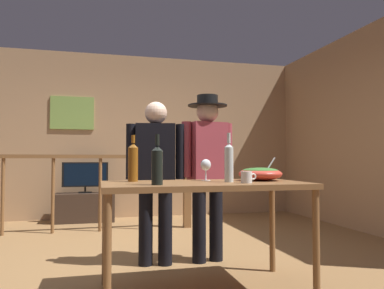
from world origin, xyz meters
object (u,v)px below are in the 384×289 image
(tv_console, at_px, (85,207))
(wine_bottle_clear, at_px, (229,162))
(wine_bottle_dark, at_px, (157,164))
(person_standing_left, at_px, (156,169))
(serving_table, at_px, (205,193))
(flat_screen_tv, at_px, (85,175))
(mug_white, at_px, (247,177))
(wine_bottle_amber, at_px, (133,162))
(salad_bowl, at_px, (260,173))
(wine_glass, at_px, (206,166))
(person_standing_right, at_px, (208,163))
(stair_railing, at_px, (95,180))
(framed_picture, at_px, (72,113))

(tv_console, bearing_deg, wine_bottle_clear, -71.70)
(wine_bottle_dark, relative_size, person_standing_left, 0.22)
(serving_table, relative_size, person_standing_left, 0.99)
(flat_screen_tv, xyz_separation_m, wine_bottle_clear, (1.15, -3.44, 0.22))
(wine_bottle_clear, distance_m, mug_white, 0.20)
(flat_screen_tv, bearing_deg, wine_bottle_amber, -81.91)
(wine_bottle_clear, bearing_deg, person_standing_left, 118.30)
(tv_console, distance_m, wine_bottle_dark, 3.77)
(salad_bowl, distance_m, wine_glass, 0.44)
(wine_bottle_dark, bearing_deg, wine_glass, 41.61)
(salad_bowl, bearing_deg, person_standing_right, 109.67)
(stair_railing, xyz_separation_m, person_standing_right, (1.07, -1.80, 0.25))
(wine_bottle_dark, height_order, wine_bottle_amber, wine_bottle_amber)
(stair_railing, height_order, wine_bottle_dark, wine_bottle_dark)
(stair_railing, xyz_separation_m, wine_bottle_amber, (0.31, -2.37, 0.26))
(salad_bowl, bearing_deg, stair_railing, 117.89)
(framed_picture, bearing_deg, person_standing_right, -63.96)
(wine_bottle_dark, bearing_deg, wine_bottle_amber, 106.16)
(framed_picture, xyz_separation_m, wine_glass, (1.26, -3.54, -0.82))
(salad_bowl, xyz_separation_m, wine_bottle_amber, (-1.00, 0.11, 0.09))
(stair_railing, height_order, serving_table, stair_railing)
(mug_white, bearing_deg, flat_screen_tv, 108.98)
(wine_bottle_dark, bearing_deg, mug_white, 3.50)
(framed_picture, bearing_deg, salad_bowl, -65.10)
(tv_console, xyz_separation_m, wine_bottle_amber, (0.46, -3.23, 0.73))
(salad_bowl, height_order, person_standing_right, person_standing_right)
(person_standing_left, bearing_deg, stair_railing, -62.43)
(wine_bottle_clear, height_order, wine_bottle_amber, wine_bottle_clear)
(framed_picture, xyz_separation_m, mug_white, (1.46, -3.91, -0.89))
(wine_bottle_amber, relative_size, person_standing_right, 0.22)
(wine_bottle_dark, height_order, wine_bottle_clear, wine_bottle_clear)
(mug_white, bearing_deg, wine_glass, 119.10)
(wine_glass, xyz_separation_m, mug_white, (0.20, -0.36, -0.08))
(serving_table, relative_size, wine_bottle_clear, 4.06)
(salad_bowl, height_order, wine_bottle_amber, wine_bottle_amber)
(framed_picture, height_order, stair_railing, framed_picture)
(salad_bowl, bearing_deg, wine_bottle_clear, -157.68)
(tv_console, height_order, person_standing_right, person_standing_right)
(wine_bottle_dark, xyz_separation_m, person_standing_right, (0.64, 0.99, -0.00))
(stair_railing, bearing_deg, wine_bottle_dark, -81.26)
(flat_screen_tv, height_order, mug_white, flat_screen_tv)
(flat_screen_tv, bearing_deg, person_standing_right, -65.21)
(serving_table, height_order, wine_bottle_clear, wine_bottle_clear)
(wine_bottle_amber, bearing_deg, person_standing_left, 65.32)
(wine_bottle_clear, xyz_separation_m, person_standing_left, (-0.43, 0.81, -0.08))
(framed_picture, relative_size, stair_railing, 0.18)
(serving_table, xyz_separation_m, person_standing_right, (0.25, 0.78, 0.21))
(framed_picture, xyz_separation_m, wine_bottle_dark, (0.81, -3.95, -0.80))
(serving_table, distance_m, person_standing_left, 0.83)
(wine_glass, relative_size, wine_bottle_amber, 0.48)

